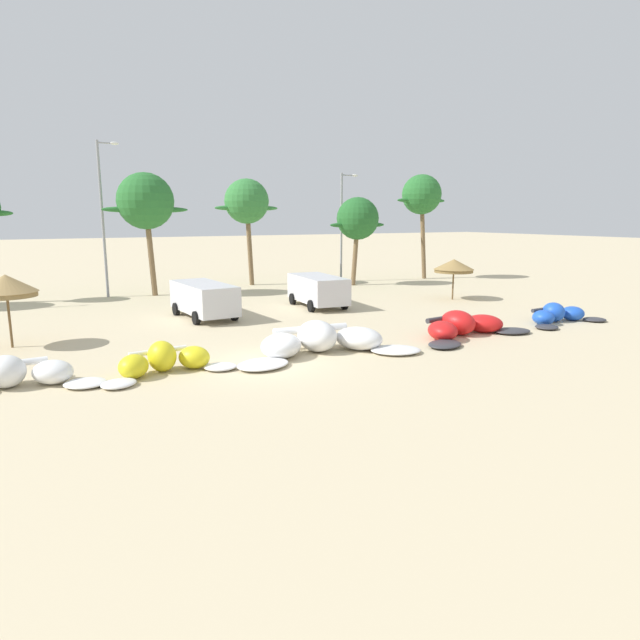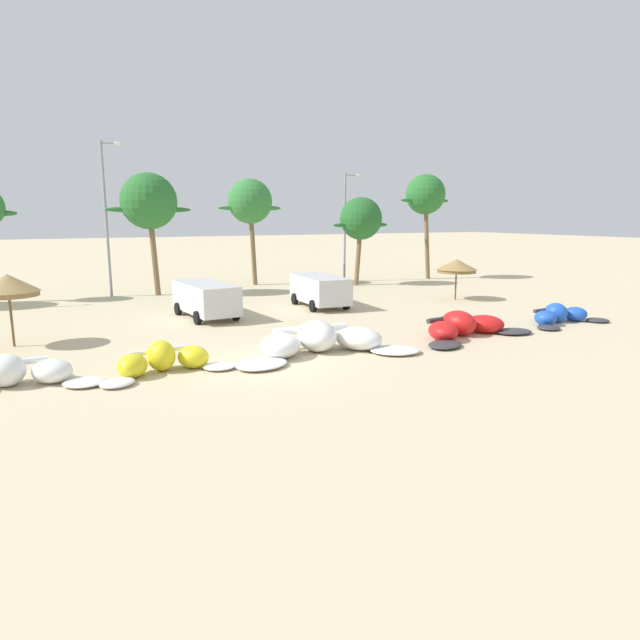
% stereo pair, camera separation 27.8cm
% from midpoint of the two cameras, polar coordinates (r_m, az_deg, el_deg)
% --- Properties ---
extents(ground_plane, '(260.00, 260.00, 0.00)m').
position_cam_midpoint_polar(ground_plane, '(20.00, -5.49, -4.59)').
color(ground_plane, beige).
extents(kite_far_left, '(5.85, 2.82, 1.02)m').
position_cam_midpoint_polar(kite_far_left, '(19.54, -29.69, -5.16)').
color(kite_far_left, white).
rests_on(kite_far_left, ground).
extents(kite_left, '(4.84, 2.47, 1.07)m').
position_cam_midpoint_polar(kite_left, '(19.45, -15.69, -4.14)').
color(kite_left, white).
rests_on(kite_left, ground).
extents(kite_left_of_center, '(7.78, 3.92, 1.23)m').
position_cam_midpoint_polar(kite_left_of_center, '(21.32, 0.42, -2.26)').
color(kite_left_of_center, white).
rests_on(kite_left_of_center, ground).
extents(kite_center, '(6.56, 3.48, 1.12)m').
position_cam_midpoint_polar(kite_center, '(25.21, 15.21, -0.71)').
color(kite_center, '#333338').
rests_on(kite_center, ground).
extents(kite_right_of_center, '(5.22, 2.46, 0.99)m').
position_cam_midpoint_polar(kite_right_of_center, '(29.99, 24.15, 0.42)').
color(kite_right_of_center, '#333338').
rests_on(kite_right_of_center, ground).
extents(beach_umbrella_middle, '(2.39, 2.39, 3.01)m').
position_cam_midpoint_polar(beach_umbrella_middle, '(25.35, -29.65, 3.19)').
color(beach_umbrella_middle, brown).
rests_on(beach_umbrella_middle, ground).
extents(beach_umbrella_near_palms, '(2.57, 2.57, 2.61)m').
position_cam_midpoint_polar(beach_umbrella_near_palms, '(36.04, 14.35, 5.52)').
color(beach_umbrella_near_palms, brown).
rests_on(beach_umbrella_near_palms, ground).
extents(parked_van, '(2.58, 4.91, 1.84)m').
position_cam_midpoint_polar(parked_van, '(32.33, 0.14, 3.33)').
color(parked_van, silver).
rests_on(parked_van, ground).
extents(parked_car_second, '(2.58, 5.22, 1.84)m').
position_cam_midpoint_polar(parked_car_second, '(29.48, -11.73, 2.38)').
color(parked_car_second, silver).
rests_on(parked_car_second, ground).
extents(palm_left_of_gap, '(5.56, 3.71, 8.16)m').
position_cam_midpoint_polar(palm_left_of_gap, '(38.43, -17.32, 11.74)').
color(palm_left_of_gap, brown).
rests_on(palm_left_of_gap, ground).
extents(palm_center_left, '(5.11, 3.41, 8.15)m').
position_cam_midpoint_polar(palm_center_left, '(42.87, -7.15, 12.15)').
color(palm_center_left, brown).
rests_on(palm_center_left, ground).
extents(palm_center_right, '(4.88, 3.26, 6.78)m').
position_cam_midpoint_polar(palm_center_right, '(42.66, 4.50, 10.49)').
color(palm_center_right, brown).
rests_on(palm_center_right, ground).
extents(palm_right_of_gap, '(4.98, 3.32, 8.79)m').
position_cam_midpoint_polar(palm_right_of_gap, '(47.68, 11.17, 12.68)').
color(palm_right_of_gap, brown).
rests_on(palm_right_of_gap, ground).
extents(lamppost_west_center, '(1.42, 0.24, 10.09)m').
position_cam_midpoint_polar(lamppost_west_center, '(38.83, -21.23, 10.46)').
color(lamppost_west_center, gray).
rests_on(lamppost_west_center, ground).
extents(lamppost_east_center, '(1.62, 0.24, 8.75)m').
position_cam_midpoint_polar(lamppost_east_center, '(45.19, 2.94, 10.27)').
color(lamppost_east_center, gray).
rests_on(lamppost_east_center, ground).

